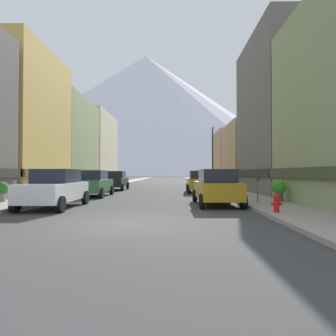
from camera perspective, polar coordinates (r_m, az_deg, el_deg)
ground_plane at (r=9.48m, az=-9.09°, el=-10.69°), size 400.00×400.00×0.00m
sidewalk_left at (r=44.92m, az=-9.14°, el=-2.91°), size 2.50×100.00×0.15m
sidewalk_right at (r=44.47m, az=6.95°, el=-2.93°), size 2.50×100.00×0.15m
storefront_left_1 at (r=25.41m, az=-28.86°, el=7.33°), size 7.11×8.48×10.78m
storefront_left_2 at (r=33.82m, az=-21.70°, el=4.16°), size 8.04×9.87×9.50m
storefront_left_3 at (r=44.24m, az=-16.18°, el=3.35°), size 8.10×11.41×10.15m
storefront_right_1 at (r=24.34m, az=22.79°, el=9.02°), size 6.43×9.42×11.95m
storefront_right_2 at (r=33.25m, az=19.02°, el=2.01°), size 9.14×8.27×6.86m
storefront_right_3 at (r=41.26m, az=14.30°, el=1.65°), size 7.56×8.23×7.20m
car_left_0 at (r=14.46m, az=-21.13°, el=-3.69°), size 2.07×4.40×1.78m
car_left_1 at (r=20.56m, az=-14.35°, el=-2.90°), size 2.10×4.42×1.78m
car_left_2 at (r=28.08m, az=-10.18°, el=-2.39°), size 2.10×4.42×1.78m
car_right_0 at (r=14.79m, az=9.44°, el=-3.68°), size 2.15×4.44×1.78m
car_right_1 at (r=24.04m, az=6.16°, el=-2.64°), size 2.10×4.42×1.78m
fire_hydrant_near at (r=11.56m, az=20.40°, el=-6.26°), size 0.40×0.22×0.70m
parking_meter_near at (r=14.90m, az=17.06°, el=-3.19°), size 0.14×0.10×1.33m
potted_plant_0 at (r=16.95m, az=-29.69°, el=-3.71°), size 0.66×0.66×1.01m
potted_plant_1 at (r=15.89m, az=20.77°, el=-3.84°), size 0.73×0.73×1.09m
potted_plant_2 at (r=29.10m, az=11.63°, el=-2.72°), size 0.70×0.70×1.00m
pedestrian_0 at (r=27.05m, az=10.82°, el=-2.40°), size 0.36×0.36×1.67m
pedestrian_1 at (r=21.78m, az=-20.26°, el=-2.81°), size 0.36×0.36×1.59m
streetlamp_right at (r=27.75m, az=8.70°, el=3.97°), size 0.36×0.36×5.86m
mountain_backdrop at (r=275.63m, az=-4.37°, el=10.24°), size 292.74×292.74×110.33m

